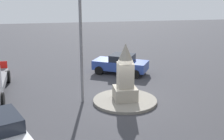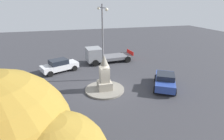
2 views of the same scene
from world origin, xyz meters
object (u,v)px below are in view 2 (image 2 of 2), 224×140
at_px(truck_grey_parked_right, 103,55).
at_px(streetlamp, 103,36).
at_px(car_blue_approaching, 165,80).
at_px(tree_far_corner, 3,139).
at_px(car_white_parked_left, 60,65).
at_px(monument, 104,75).

bearing_deg(truck_grey_parked_right, streetlamp, 168.36).
xyz_separation_m(car_blue_approaching, truck_grey_parked_right, (8.93, 4.11, 0.25)).
height_order(streetlamp, tree_far_corner, streetlamp).
bearing_deg(car_white_parked_left, car_blue_approaching, -125.81).
bearing_deg(tree_far_corner, monument, -29.88).
bearing_deg(truck_grey_parked_right, tree_far_corner, 158.15).
bearing_deg(monument, car_white_parked_left, 33.63).
bearing_deg(car_blue_approaching, truck_grey_parked_right, 24.73).
height_order(streetlamp, car_blue_approaching, streetlamp).
xyz_separation_m(monument, tree_far_corner, (-9.36, 5.38, 2.17)).
xyz_separation_m(streetlamp, car_blue_approaching, (-3.34, -5.26, -3.90)).
distance_m(monument, streetlamp, 3.91).
height_order(monument, tree_far_corner, tree_far_corner).
distance_m(car_white_parked_left, truck_grey_parked_right, 5.92).
relative_size(monument, tree_far_corner, 0.55).
bearing_deg(car_white_parked_left, monument, -146.37).
bearing_deg(streetlamp, monument, 169.96).
relative_size(streetlamp, tree_far_corner, 1.27).
height_order(monument, truck_grey_parked_right, monument).
bearing_deg(car_blue_approaching, car_white_parked_left, 54.19).
bearing_deg(car_blue_approaching, monument, 80.45).
xyz_separation_m(streetlamp, truck_grey_parked_right, (5.59, -1.15, -3.65)).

